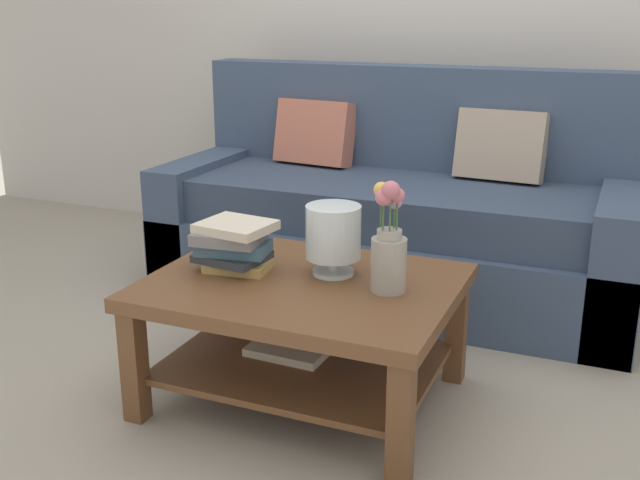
% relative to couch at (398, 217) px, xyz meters
% --- Properties ---
extents(ground_plane, '(10.00, 10.00, 0.00)m').
position_rel_couch_xyz_m(ground_plane, '(-0.00, -0.91, -0.36)').
color(ground_plane, gray).
extents(back_wall, '(6.40, 0.12, 2.70)m').
position_rel_couch_xyz_m(back_wall, '(-0.00, 0.74, 0.99)').
color(back_wall, '#BCB7B2').
rests_on(back_wall, ground).
extents(couch, '(2.21, 0.90, 1.06)m').
position_rel_couch_xyz_m(couch, '(0.00, 0.00, 0.00)').
color(couch, '#384760').
rests_on(couch, ground).
extents(coffee_table, '(1.03, 0.80, 0.45)m').
position_rel_couch_xyz_m(coffee_table, '(0.02, -1.17, -0.04)').
color(coffee_table, brown).
rests_on(coffee_table, ground).
extents(book_stack_main, '(0.28, 0.23, 0.18)m').
position_rel_couch_xyz_m(book_stack_main, '(-0.24, -1.17, 0.18)').
color(book_stack_main, tan).
rests_on(book_stack_main, coffee_table).
extents(glass_hurricane_vase, '(0.19, 0.19, 0.25)m').
position_rel_couch_xyz_m(glass_hurricane_vase, '(0.10, -1.08, 0.23)').
color(glass_hurricane_vase, silver).
rests_on(glass_hurricane_vase, coffee_table).
extents(flower_pitcher, '(0.12, 0.12, 0.37)m').
position_rel_couch_xyz_m(flower_pitcher, '(0.32, -1.15, 0.23)').
color(flower_pitcher, '#9E998E').
rests_on(flower_pitcher, coffee_table).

